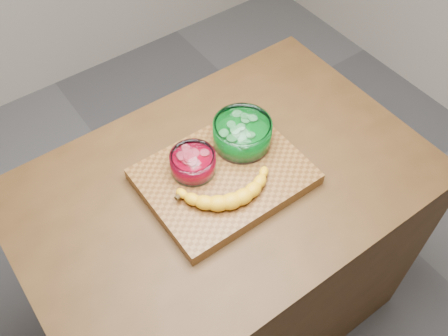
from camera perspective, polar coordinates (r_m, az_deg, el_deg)
ground at (r=2.23m, az=-0.00°, el=-15.50°), size 3.50×3.50×0.00m
counter at (r=1.82m, az=-0.00°, el=-10.00°), size 1.20×0.80×0.90m
cutting_board at (r=1.42m, az=-0.00°, el=-1.00°), size 0.45×0.35×0.04m
bowl_red at (r=1.39m, az=-3.56°, el=0.61°), size 0.13×0.13×0.06m
bowl_green at (r=1.45m, az=2.09°, el=3.94°), size 0.17×0.17×0.08m
banana at (r=1.35m, az=0.34°, el=-2.12°), size 0.29×0.17×0.04m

